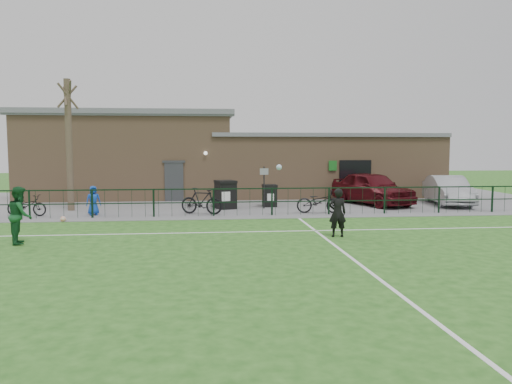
{
  "coord_description": "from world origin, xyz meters",
  "views": [
    {
      "loc": [
        -1.88,
        -13.07,
        2.97
      ],
      "look_at": [
        0.0,
        5.0,
        1.3
      ],
      "focal_mm": 35.0,
      "sensor_mm": 36.0,
      "label": 1
    }
  ],
  "objects": [
    {
      "name": "car_silver",
      "position": [
        10.38,
        10.88,
        0.75
      ],
      "size": [
        2.35,
        4.65,
        1.46
      ],
      "primitive_type": "imported",
      "rotation": [
        0.0,
        0.0,
        -0.19
      ],
      "color": "#AAABB1",
      "rests_on": "paving_strip"
    },
    {
      "name": "ball_ground",
      "position": [
        -7.43,
        7.05,
        0.11
      ],
      "size": [
        0.22,
        0.22,
        0.22
      ],
      "primitive_type": "sphere",
      "color": "white",
      "rests_on": "ground"
    },
    {
      "name": "bare_tree",
      "position": [
        -8.0,
        10.5,
        3.0
      ],
      "size": [
        0.3,
        0.3,
        6.0
      ],
      "primitive_type": "cylinder",
      "color": "#4D3D2E",
      "rests_on": "ground"
    },
    {
      "name": "bicycle_e",
      "position": [
        3.17,
        8.43,
        0.54
      ],
      "size": [
        2.05,
        0.94,
        1.04
      ],
      "primitive_type": "imported",
      "rotation": [
        0.0,
        0.0,
        1.44
      ],
      "color": "black",
      "rests_on": "paving_strip"
    },
    {
      "name": "perimeter_fence",
      "position": [
        0.0,
        8.0,
        0.6
      ],
      "size": [
        28.0,
        0.1,
        1.2
      ],
      "primitive_type": "cube",
      "color": "black",
      "rests_on": "ground"
    },
    {
      "name": "wheelie_bin_right",
      "position": [
        1.3,
        11.07,
        0.52
      ],
      "size": [
        0.65,
        0.74,
        0.99
      ],
      "primitive_type": "cube",
      "rotation": [
        0.0,
        0.0,
        0.0
      ],
      "color": "black",
      "rests_on": "paving_strip"
    },
    {
      "name": "sign_post",
      "position": [
        0.93,
        10.3,
        1.02
      ],
      "size": [
        0.06,
        0.06,
        2.0
      ],
      "primitive_type": "cylinder",
      "rotation": [
        0.0,
        0.0,
        0.06
      ],
      "color": "black",
      "rests_on": "paving_strip"
    },
    {
      "name": "spectator_child",
      "position": [
        -6.63,
        8.8,
        0.65
      ],
      "size": [
        0.72,
        0.59,
        1.26
      ],
      "primitive_type": "imported",
      "rotation": [
        0.0,
        0.0,
        0.35
      ],
      "color": "#1346B6",
      "rests_on": "paving_strip"
    },
    {
      "name": "pitch_line_mid",
      "position": [
        0.0,
        4.0,
        0.0
      ],
      "size": [
        28.0,
        0.1,
        0.01
      ],
      "primitive_type": "cube",
      "color": "white",
      "rests_on": "ground"
    },
    {
      "name": "bicycle_c",
      "position": [
        -9.38,
        8.8,
        0.47
      ],
      "size": [
        1.81,
        0.91,
        0.91
      ],
      "primitive_type": "imported",
      "rotation": [
        0.0,
        0.0,
        1.38
      ],
      "color": "black",
      "rests_on": "paving_strip"
    },
    {
      "name": "pitch_line_touch",
      "position": [
        0.0,
        7.8,
        0.0
      ],
      "size": [
        28.0,
        0.1,
        0.01
      ],
      "primitive_type": "cube",
      "color": "white",
      "rests_on": "ground"
    },
    {
      "name": "paving_strip",
      "position": [
        0.0,
        13.5,
        0.01
      ],
      "size": [
        34.0,
        13.0,
        0.02
      ],
      "primitive_type": "cube",
      "color": "slate",
      "rests_on": "ground"
    },
    {
      "name": "goalkeeper_kick",
      "position": [
        2.41,
        2.85,
        0.84
      ],
      "size": [
        1.86,
        3.54,
        2.27
      ],
      "color": "black",
      "rests_on": "ground"
    },
    {
      "name": "wheelie_bin_left",
      "position": [
        -0.89,
        10.47,
        0.65
      ],
      "size": [
        1.06,
        1.13,
        1.25
      ],
      "primitive_type": "cube",
      "rotation": [
        0.0,
        0.0,
        0.28
      ],
      "color": "black",
      "rests_on": "paving_strip"
    },
    {
      "name": "pitch_line_perp",
      "position": [
        2.0,
        0.0,
        0.0
      ],
      "size": [
        0.1,
        16.0,
        0.01
      ],
      "primitive_type": "cube",
      "color": "white",
      "rests_on": "ground"
    },
    {
      "name": "ground",
      "position": [
        0.0,
        0.0,
        0.0
      ],
      "size": [
        90.0,
        90.0,
        0.0
      ],
      "primitive_type": "plane",
      "color": "#245719",
      "rests_on": "ground"
    },
    {
      "name": "bicycle_d",
      "position": [
        -2.01,
        8.59,
        0.59
      ],
      "size": [
        1.97,
        1.24,
        1.15
      ],
      "primitive_type": "imported",
      "rotation": [
        0.0,
        0.0,
        1.17
      ],
      "color": "black",
      "rests_on": "paving_strip"
    },
    {
      "name": "outfield_player",
      "position": [
        -7.48,
        2.66,
        0.88
      ],
      "size": [
        0.86,
        0.99,
        1.76
      ],
      "primitive_type": "imported",
      "rotation": [
        0.0,
        0.0,
        1.83
      ],
      "color": "#175327",
      "rests_on": "ground"
    },
    {
      "name": "car_maroon",
      "position": [
        6.59,
        11.39,
        0.86
      ],
      "size": [
        3.62,
        5.29,
        1.67
      ],
      "primitive_type": "imported",
      "rotation": [
        0.0,
        0.0,
        0.37
      ],
      "color": "#4E0E14",
      "rests_on": "paving_strip"
    },
    {
      "name": "clubhouse",
      "position": [
        -0.88,
        16.5,
        2.22
      ],
      "size": [
        24.25,
        5.4,
        4.96
      ],
      "color": "#A17C5A",
      "rests_on": "ground"
    }
  ]
}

